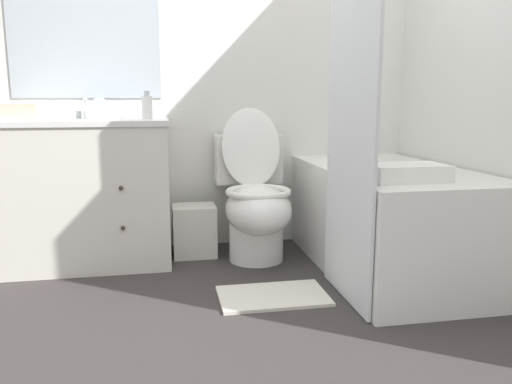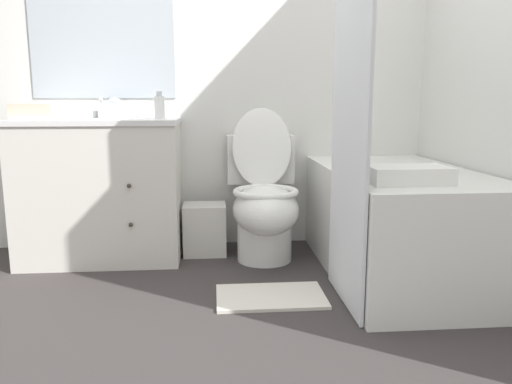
% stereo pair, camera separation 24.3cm
% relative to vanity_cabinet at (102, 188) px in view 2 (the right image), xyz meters
% --- Properties ---
extents(ground_plane, '(14.00, 14.00, 0.00)m').
position_rel_vanity_cabinet_xyz_m(ground_plane, '(0.79, -1.32, -0.43)').
color(ground_plane, '#383333').
extents(wall_back, '(8.00, 0.06, 2.50)m').
position_rel_vanity_cabinet_xyz_m(wall_back, '(0.78, 0.29, 0.82)').
color(wall_back, silver).
rests_on(wall_back, ground_plane).
extents(wall_right, '(0.05, 2.58, 2.50)m').
position_rel_vanity_cabinet_xyz_m(wall_right, '(2.07, -0.53, 0.82)').
color(wall_right, silver).
rests_on(wall_right, ground_plane).
extents(vanity_cabinet, '(0.94, 0.56, 0.84)m').
position_rel_vanity_cabinet_xyz_m(vanity_cabinet, '(0.00, 0.00, 0.00)').
color(vanity_cabinet, silver).
rests_on(vanity_cabinet, ground_plane).
extents(sink_faucet, '(0.14, 0.12, 0.12)m').
position_rel_vanity_cabinet_xyz_m(sink_faucet, '(-0.00, 0.19, 0.44)').
color(sink_faucet, silver).
rests_on(sink_faucet, vanity_cabinet).
extents(toilet, '(0.42, 0.69, 0.90)m').
position_rel_vanity_cabinet_xyz_m(toilet, '(0.96, -0.10, -0.08)').
color(toilet, white).
rests_on(toilet, ground_plane).
extents(bathtub, '(0.75, 1.38, 0.58)m').
position_rel_vanity_cabinet_xyz_m(bathtub, '(1.66, -0.43, -0.14)').
color(bathtub, white).
rests_on(bathtub, ground_plane).
extents(shower_curtain, '(0.02, 0.58, 1.97)m').
position_rel_vanity_cabinet_xyz_m(shower_curtain, '(1.27, -0.80, 0.56)').
color(shower_curtain, white).
rests_on(shower_curtain, ground_plane).
extents(wastebasket, '(0.26, 0.22, 0.31)m').
position_rel_vanity_cabinet_xyz_m(wastebasket, '(0.61, 0.03, -0.27)').
color(wastebasket, silver).
rests_on(wastebasket, ground_plane).
extents(tissue_box, '(0.15, 0.12, 0.12)m').
position_rel_vanity_cabinet_xyz_m(tissue_box, '(0.08, 0.11, 0.46)').
color(tissue_box, silver).
rests_on(tissue_box, vanity_cabinet).
extents(soap_dispenser, '(0.06, 0.06, 0.16)m').
position_rel_vanity_cabinet_xyz_m(soap_dispenser, '(0.35, 0.06, 0.48)').
color(soap_dispenser, white).
rests_on(soap_dispenser, vanity_cabinet).
extents(hand_towel_folded, '(0.22, 0.17, 0.09)m').
position_rel_vanity_cabinet_xyz_m(hand_towel_folded, '(-0.32, -0.10, 0.45)').
color(hand_towel_folded, beige).
rests_on(hand_towel_folded, vanity_cabinet).
extents(bath_towel_folded, '(0.36, 0.22, 0.08)m').
position_rel_vanity_cabinet_xyz_m(bath_towel_folded, '(1.53, -0.86, 0.19)').
color(bath_towel_folded, white).
rests_on(bath_towel_folded, bathtub).
extents(bath_mat, '(0.52, 0.33, 0.02)m').
position_rel_vanity_cabinet_xyz_m(bath_mat, '(0.93, -0.72, -0.42)').
color(bath_mat, silver).
rests_on(bath_mat, ground_plane).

